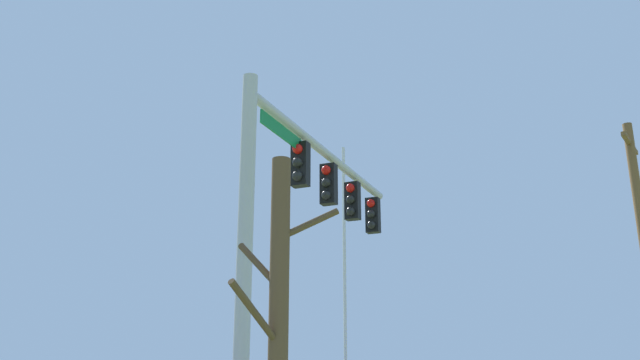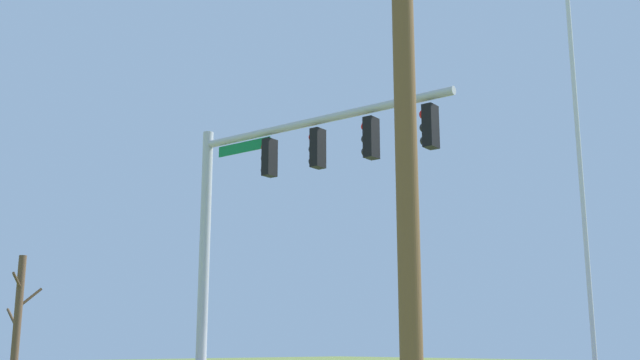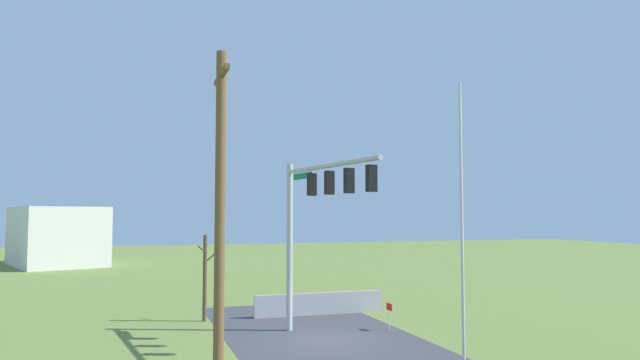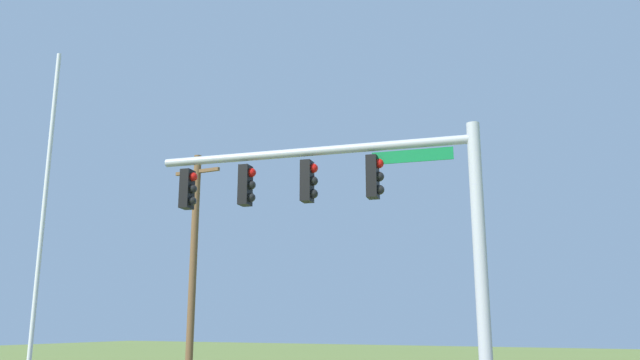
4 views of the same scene
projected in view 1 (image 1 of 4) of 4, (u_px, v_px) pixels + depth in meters
The scene contains 3 objects.
signal_mast at pixel (302, 213), 14.35m from camera, with size 7.48×1.50×7.59m.
flagpole at pixel (345, 296), 21.01m from camera, with size 0.10×0.10×9.62m, color silver.
bare_tree at pixel (277, 360), 6.70m from camera, with size 1.27×1.02×4.25m.
Camera 1 is at (11.60, 8.44, 1.83)m, focal length 38.88 mm.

